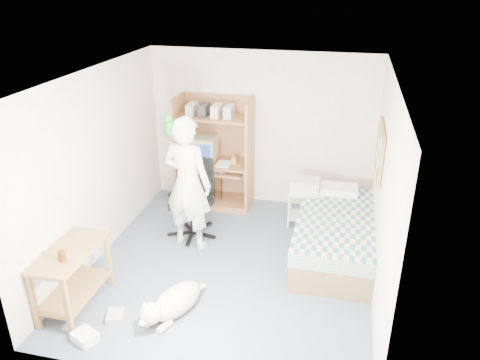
{
  "coord_description": "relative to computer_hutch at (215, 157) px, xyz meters",
  "views": [
    {
      "loc": [
        1.3,
        -5.04,
        3.57
      ],
      "look_at": [
        0.02,
        0.44,
        1.05
      ],
      "focal_mm": 35.0,
      "sensor_mm": 36.0,
      "label": 1
    }
  ],
  "objects": [
    {
      "name": "printer",
      "position": [
        1.5,
        -0.42,
        -0.16
      ],
      "size": [
        0.43,
        0.34,
        0.18
      ],
      "primitive_type": "cube",
      "rotation": [
        0.0,
        0.0,
        0.05
      ],
      "color": "beige",
      "rests_on": "printer_cart"
    },
    {
      "name": "crt_monitor",
      "position": [
        -0.19,
        0.01,
        0.14
      ],
      "size": [
        0.41,
        0.44,
        0.38
      ],
      "rotation": [
        0.0,
        0.0,
        0.04
      ],
      "color": "beige",
      "rests_on": "computer_hutch"
    },
    {
      "name": "parrot",
      "position": [
        -0.2,
        -1.34,
        0.91
      ],
      "size": [
        0.14,
        0.24,
        0.38
      ],
      "rotation": [
        0.0,
        0.0,
        -0.2
      ],
      "color": "#148A1A",
      "rests_on": "person"
    },
    {
      "name": "corkboard",
      "position": [
        2.47,
        -0.84,
        0.63
      ],
      "size": [
        0.04,
        0.94,
        0.66
      ],
      "color": "olive",
      "rests_on": "wall_right"
    },
    {
      "name": "bed",
      "position": [
        2.0,
        -1.12,
        -0.53
      ],
      "size": [
        1.02,
        2.02,
        0.66
      ],
      "color": "brown",
      "rests_on": "floor"
    },
    {
      "name": "person",
      "position": [
        0.0,
        -1.35,
        0.13
      ],
      "size": [
        0.77,
        0.58,
        1.89
      ],
      "primitive_type": "imported",
      "rotation": [
        0.0,
        0.0,
        2.94
      ],
      "color": "silver",
      "rests_on": "floor"
    },
    {
      "name": "keyboard",
      "position": [
        -0.02,
        -0.16,
        -0.15
      ],
      "size": [
        0.46,
        0.19,
        0.03
      ],
      "primitive_type": "cube",
      "rotation": [
        0.0,
        0.0,
        -0.06
      ],
      "color": "beige",
      "rests_on": "computer_hutch"
    },
    {
      "name": "drink_glass",
      "position": [
        -0.8,
        -3.13,
        -0.01
      ],
      "size": [
        0.08,
        0.08,
        0.12
      ],
      "primitive_type": "cylinder",
      "color": "#431D0A",
      "rests_on": "side_desk"
    },
    {
      "name": "dog",
      "position": [
        0.3,
        -2.84,
        -0.65
      ],
      "size": [
        0.59,
        0.99,
        0.39
      ],
      "rotation": [
        0.0,
        0.0,
        -0.41
      ],
      "color": "#CFB98A",
      "rests_on": "floor"
    },
    {
      "name": "office_chair",
      "position": [
        -0.04,
        -1.04,
        -0.41
      ],
      "size": [
        0.64,
        0.64,
        1.14
      ],
      "rotation": [
        0.0,
        0.0,
        -0.2
      ],
      "color": "black",
      "rests_on": "floor"
    },
    {
      "name": "pencil_cup",
      "position": [
        0.33,
        -0.09,
        -0.0
      ],
      "size": [
        0.08,
        0.08,
        0.12
      ],
      "primitive_type": "cylinder",
      "color": "gold",
      "rests_on": "computer_hutch"
    },
    {
      "name": "computer_hutch",
      "position": [
        0.0,
        0.0,
        0.0
      ],
      "size": [
        1.2,
        0.63,
        1.8
      ],
      "color": "brown",
      "rests_on": "floor"
    },
    {
      "name": "side_desk",
      "position": [
        -0.85,
        -2.94,
        -0.33
      ],
      "size": [
        0.5,
        1.0,
        0.75
      ],
      "color": "brown",
      "rests_on": "floor"
    },
    {
      "name": "wall_left",
      "position": [
        -1.1,
        -1.74,
        0.43
      ],
      "size": [
        0.02,
        4.0,
        2.5
      ],
      "primitive_type": "cube",
      "color": "beige",
      "rests_on": "floor"
    },
    {
      "name": "floor_box_a",
      "position": [
        -0.46,
        -3.44,
        -0.77
      ],
      "size": [
        0.31,
        0.28,
        0.1
      ],
      "primitive_type": "cube",
      "rotation": [
        0.0,
        0.0,
        -0.41
      ],
      "color": "white",
      "rests_on": "floor"
    },
    {
      "name": "printer_cart",
      "position": [
        1.5,
        -0.42,
        -0.44
      ],
      "size": [
        0.49,
        0.4,
        0.57
      ],
      "rotation": [
        0.0,
        0.0,
        0.05
      ],
      "color": "silver",
      "rests_on": "floor"
    },
    {
      "name": "wall_back",
      "position": [
        0.7,
        0.26,
        0.43
      ],
      "size": [
        3.6,
        0.02,
        2.5
      ],
      "primitive_type": "cube",
      "color": "beige",
      "rests_on": "floor"
    },
    {
      "name": "wall_right",
      "position": [
        2.5,
        -1.74,
        0.43
      ],
      "size": [
        0.02,
        4.0,
        2.5
      ],
      "primitive_type": "cube",
      "color": "beige",
      "rests_on": "floor"
    },
    {
      "name": "floor",
      "position": [
        0.7,
        -1.74,
        -0.82
      ],
      "size": [
        4.0,
        4.0,
        0.0
      ],
      "primitive_type": "plane",
      "color": "#495363",
      "rests_on": "ground"
    },
    {
      "name": "floor_box_b",
      "position": [
        -0.31,
        -3.06,
        -0.78
      ],
      "size": [
        0.23,
        0.26,
        0.08
      ],
      "primitive_type": "cube",
      "rotation": [
        0.0,
        0.0,
        0.28
      ],
      "color": "#ABABA7",
      "rests_on": "floor"
    },
    {
      "name": "ceiling",
      "position": [
        0.7,
        -1.74,
        1.68
      ],
      "size": [
        3.6,
        4.0,
        0.02
      ],
      "primitive_type": "cube",
      "color": "white",
      "rests_on": "wall_back"
    }
  ]
}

